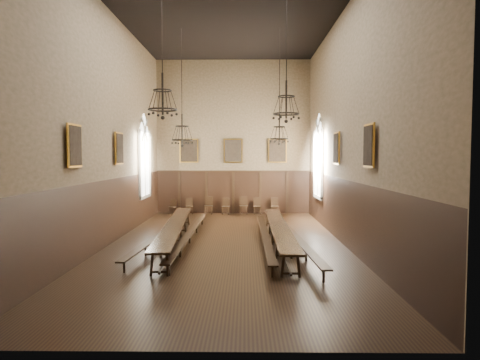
{
  "coord_description": "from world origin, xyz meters",
  "views": [
    {
      "loc": [
        0.72,
        -16.22,
        3.4
      ],
      "look_at": [
        0.5,
        1.5,
        2.4
      ],
      "focal_mm": 32.0,
      "sensor_mm": 36.0,
      "label": 1
    }
  ],
  "objects_px": {
    "bench_right_outer": "(294,238)",
    "chair_4": "(244,209)",
    "chair_6": "(275,209)",
    "chandelier_back_right": "(279,131)",
    "chandelier_back_left": "(182,133)",
    "chandelier_front_left": "(163,101)",
    "chair_0": "(172,210)",
    "bench_left_inner": "(190,236)",
    "bench_right_inner": "(265,237)",
    "table_left": "(175,234)",
    "bench_left_outer": "(162,237)",
    "chair_1": "(189,209)",
    "chair_5": "(257,209)",
    "chair_3": "(226,209)",
    "table_right": "(279,235)",
    "chandelier_front_right": "(286,104)",
    "chair_2": "(209,209)"
  },
  "relations": [
    {
      "from": "bench_right_inner",
      "to": "chandelier_front_left",
      "type": "distance_m",
      "value": 6.41
    },
    {
      "from": "chair_5",
      "to": "chandelier_back_right",
      "type": "distance_m",
      "value": 7.21
    },
    {
      "from": "chair_3",
      "to": "chandelier_back_right",
      "type": "bearing_deg",
      "value": -62.62
    },
    {
      "from": "chandelier_back_right",
      "to": "bench_right_outer",
      "type": "bearing_deg",
      "value": -83.89
    },
    {
      "from": "table_right",
      "to": "chandelier_front_left",
      "type": "xyz_separation_m",
      "value": [
        -3.95,
        -2.33,
        4.77
      ]
    },
    {
      "from": "table_right",
      "to": "chair_1",
      "type": "relative_size",
      "value": 10.53
    },
    {
      "from": "chair_1",
      "to": "table_right",
      "type": "bearing_deg",
      "value": -72.07
    },
    {
      "from": "table_left",
      "to": "chandelier_back_right",
      "type": "xyz_separation_m",
      "value": [
        4.23,
        2.65,
        4.11
      ]
    },
    {
      "from": "bench_right_inner",
      "to": "chair_2",
      "type": "xyz_separation_m",
      "value": [
        -2.9,
        8.49,
        0.04
      ]
    },
    {
      "from": "bench_right_outer",
      "to": "chandelier_back_left",
      "type": "bearing_deg",
      "value": 146.74
    },
    {
      "from": "chair_0",
      "to": "table_right",
      "type": "bearing_deg",
      "value": -40.06
    },
    {
      "from": "bench_right_outer",
      "to": "chair_5",
      "type": "xyz_separation_m",
      "value": [
        -1.14,
        8.84,
        -0.01
      ]
    },
    {
      "from": "bench_right_inner",
      "to": "chair_5",
      "type": "distance_m",
      "value": 8.61
    },
    {
      "from": "table_right",
      "to": "chair_3",
      "type": "xyz_separation_m",
      "value": [
        -2.43,
        8.55,
        -0.09
      ]
    },
    {
      "from": "chair_2",
      "to": "chair_3",
      "type": "distance_m",
      "value": 1.0
    },
    {
      "from": "chair_2",
      "to": "chandelier_front_right",
      "type": "xyz_separation_m",
      "value": [
        3.41,
        -11.36,
        4.68
      ]
    },
    {
      "from": "bench_right_outer",
      "to": "chair_4",
      "type": "bearing_deg",
      "value": 102.42
    },
    {
      "from": "chair_6",
      "to": "chandelier_back_right",
      "type": "distance_m",
      "value": 7.15
    },
    {
      "from": "bench_right_inner",
      "to": "chair_5",
      "type": "height_order",
      "value": "chair_5"
    },
    {
      "from": "bench_left_inner",
      "to": "bench_right_inner",
      "type": "relative_size",
      "value": 1.03
    },
    {
      "from": "bench_right_outer",
      "to": "chair_2",
      "type": "relative_size",
      "value": 9.85
    },
    {
      "from": "chandelier_front_right",
      "to": "chair_4",
      "type": "bearing_deg",
      "value": 96.84
    },
    {
      "from": "table_left",
      "to": "bench_left_outer",
      "type": "height_order",
      "value": "table_left"
    },
    {
      "from": "chair_1",
      "to": "chandelier_front_left",
      "type": "bearing_deg",
      "value": -96.65
    },
    {
      "from": "chair_4",
      "to": "chair_3",
      "type": "bearing_deg",
      "value": -178.93
    },
    {
      "from": "chair_5",
      "to": "table_left",
      "type": "bearing_deg",
      "value": -113.76
    },
    {
      "from": "chair_1",
      "to": "chair_2",
      "type": "xyz_separation_m",
      "value": [
        1.14,
        -0.12,
        0.03
      ]
    },
    {
      "from": "chair_0",
      "to": "chair_4",
      "type": "height_order",
      "value": "chair_4"
    },
    {
      "from": "table_right",
      "to": "chair_0",
      "type": "relative_size",
      "value": 11.18
    },
    {
      "from": "chair_1",
      "to": "bench_right_outer",
      "type": "bearing_deg",
      "value": -69.82
    },
    {
      "from": "chair_1",
      "to": "chair_4",
      "type": "distance_m",
      "value": 3.18
    },
    {
      "from": "chair_1",
      "to": "chandelier_back_right",
      "type": "xyz_separation_m",
      "value": [
        4.78,
        -5.8,
        4.22
      ]
    },
    {
      "from": "table_right",
      "to": "chair_3",
      "type": "distance_m",
      "value": 8.89
    },
    {
      "from": "bench_left_inner",
      "to": "bench_right_inner",
      "type": "xyz_separation_m",
      "value": [
        2.92,
        -0.2,
        -0.01
      ]
    },
    {
      "from": "chandelier_back_left",
      "to": "chandelier_front_left",
      "type": "distance_m",
      "value": 5.24
    },
    {
      "from": "bench_left_outer",
      "to": "chair_1",
      "type": "height_order",
      "value": "chair_1"
    },
    {
      "from": "bench_right_outer",
      "to": "table_left",
      "type": "bearing_deg",
      "value": 175.12
    },
    {
      "from": "chandelier_front_right",
      "to": "chair_6",
      "type": "bearing_deg",
      "value": 87.68
    },
    {
      "from": "table_left",
      "to": "chair_0",
      "type": "bearing_deg",
      "value": 100.44
    },
    {
      "from": "chair_2",
      "to": "chair_5",
      "type": "distance_m",
      "value": 2.84
    },
    {
      "from": "chair_6",
      "to": "chandelier_back_right",
      "type": "xyz_separation_m",
      "value": [
        -0.22,
        -5.78,
        4.21
      ]
    },
    {
      "from": "bench_right_inner",
      "to": "chandelier_front_left",
      "type": "height_order",
      "value": "chandelier_front_left"
    },
    {
      "from": "bench_left_outer",
      "to": "bench_left_inner",
      "type": "distance_m",
      "value": 1.08
    },
    {
      "from": "chair_2",
      "to": "chair_6",
      "type": "height_order",
      "value": "chair_2"
    },
    {
      "from": "chandelier_front_left",
      "to": "chandelier_back_right",
      "type": "bearing_deg",
      "value": 51.19
    },
    {
      "from": "chandelier_back_left",
      "to": "chandelier_front_left",
      "type": "relative_size",
      "value": 1.18
    },
    {
      "from": "bench_right_outer",
      "to": "chair_1",
      "type": "distance_m",
      "value": 10.21
    },
    {
      "from": "bench_left_inner",
      "to": "chair_3",
      "type": "relative_size",
      "value": 10.45
    },
    {
      "from": "table_left",
      "to": "bench_left_outer",
      "type": "relative_size",
      "value": 1.09
    },
    {
      "from": "chair_4",
      "to": "chair_1",
      "type": "bearing_deg",
      "value": 177.32
    }
  ]
}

